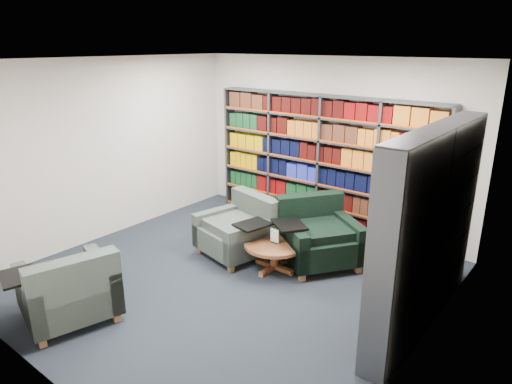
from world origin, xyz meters
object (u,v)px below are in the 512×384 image
Objects in this scene: chair_green_right at (316,236)px; chair_teal_front at (70,293)px; chair_teal_left at (242,231)px; coffee_table at (274,248)px.

chair_green_right reaches higher than chair_teal_front.
chair_teal_left is 1.45× the size of coffee_table.
chair_teal_front is at bearing -114.36° from chair_green_right.
chair_teal_left is 1.10m from chair_green_right.
chair_green_right is 1.68× the size of coffee_table.
coffee_table is at bearing -9.96° from chair_teal_left.
chair_teal_front reaches higher than chair_teal_left.
chair_teal_left is 0.86× the size of chair_green_right.
chair_teal_front is (-1.36, -3.00, -0.02)m from chair_green_right.
coffee_table is at bearing -116.88° from chair_green_right.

